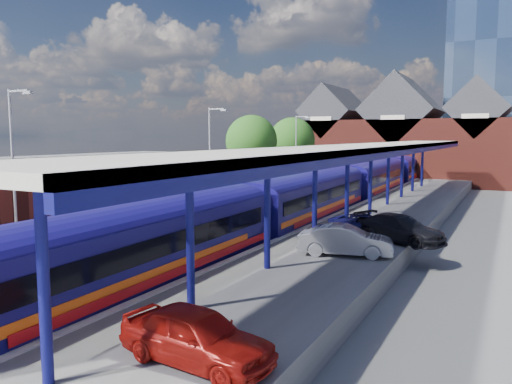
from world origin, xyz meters
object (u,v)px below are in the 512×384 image
parked_car_blue (367,225)px  parked_car_red (196,335)px  platform_sign (241,180)px  parked_car_silver (345,240)px  lamp_post_b (15,159)px  lamp_post_c (211,150)px  train (346,185)px  parked_car_dark (400,229)px  lamp_post_d (297,146)px

parked_car_blue → parked_car_red: bearing=159.7°
platform_sign → parked_car_silver: 17.48m
parked_car_red → parked_car_silver: bearing=6.6°
parked_car_red → parked_car_blue: bearing=7.6°
platform_sign → parked_car_red: 26.75m
parked_car_silver → platform_sign: bearing=30.3°
parked_car_silver → parked_car_red: bearing=167.3°
lamp_post_b → parked_car_red: (13.47, -5.83, -3.36)m
lamp_post_c → parked_car_red: (13.47, -21.83, -3.36)m
lamp_post_b → lamp_post_c: same height
train → lamp_post_c: 11.10m
lamp_post_c → parked_car_red: 25.87m
platform_sign → parked_car_blue: size_ratio=0.64×
lamp_post_c → parked_car_red: lamp_post_c is taller
lamp_post_b → parked_car_red: bearing=-23.4°
platform_sign → parked_car_silver: (12.01, -12.66, -1.05)m
lamp_post_b → parked_car_red: 15.06m
lamp_post_b → parked_car_blue: bearing=37.4°
train → parked_car_silver: size_ratio=16.96×
parked_car_dark → parked_car_blue: parked_car_dark is taller
lamp_post_c → lamp_post_d: (0.00, 16.00, 0.00)m
platform_sign → parked_car_silver: size_ratio=0.64×
train → parked_car_red: (5.61, -29.12, -0.49)m
parked_car_blue → lamp_post_d: bearing=8.9°
train → parked_car_red: 29.66m
parked_car_dark → parked_car_red: bearing=-161.3°
lamp_post_b → lamp_post_d: 32.00m
lamp_post_b → parked_car_dark: 17.73m
lamp_post_d → parked_car_silver: (13.37, -26.66, -3.35)m
lamp_post_b → lamp_post_c: bearing=90.0°
train → lamp_post_b: bearing=-108.6°
train → platform_sign: size_ratio=26.38×
parked_car_red → parked_car_silver: parked_car_silver is taller
parked_car_red → parked_car_blue: (-0.42, 15.81, -0.08)m
train → parked_car_silver: 18.79m
platform_sign → parked_car_dark: 16.22m
lamp_post_c → parked_car_silver: size_ratio=1.80×
lamp_post_c → parked_car_silver: (13.37, -10.66, -3.35)m
lamp_post_d → parked_car_silver: size_ratio=1.80×
lamp_post_c → parked_car_dark: bearing=-25.0°
lamp_post_b → parked_car_blue: (13.05, 9.98, -3.45)m
lamp_post_c → parked_car_blue: 14.78m
lamp_post_c → lamp_post_d: size_ratio=1.00×
parked_car_dark → parked_car_blue: 2.03m
platform_sign → parked_car_silver: bearing=-46.5°
train → lamp_post_b: (-7.86, -23.30, 2.87)m
lamp_post_d → platform_sign: 14.25m
parked_car_red → platform_sign: bearing=33.1°
lamp_post_b → platform_sign: bearing=85.7°
lamp_post_d → platform_sign: (1.36, -14.00, -2.30)m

